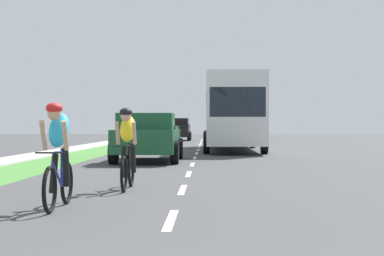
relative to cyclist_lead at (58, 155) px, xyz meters
The scene contains 9 objects.
ground_plane 13.79m from the cyclist_lead, 82.72° to the left, with size 120.00×120.00×0.00m, color #424244.
grass_verge 13.99m from the cyclist_lead, 102.23° to the left, with size 1.91×70.00×0.01m, color #478438.
sidewalk_concrete 14.45m from the cyclist_lead, 108.87° to the left, with size 1.50×70.00×0.10m, color #B2ADA3.
lane_markings_center 17.76m from the cyclist_lead, 84.35° to the left, with size 0.12×54.07×0.01m.
cyclist_lead is the anchor object (origin of this frame).
cyclist_trailing 2.79m from the cyclist_lead, 75.95° to the left, with size 0.42×1.72×1.58m.
pickup_dark_green 11.73m from the cyclist_lead, 89.05° to the left, with size 2.22×5.10×1.64m.
bus_white 21.39m from the cyclist_lead, 80.75° to the left, with size 2.78×11.60×3.48m.
suv_black 39.90m from the cyclist_lead, 90.28° to the left, with size 2.15×4.70×1.79m.
Camera 1 is at (0.49, -2.64, 1.25)m, focal length 56.76 mm.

